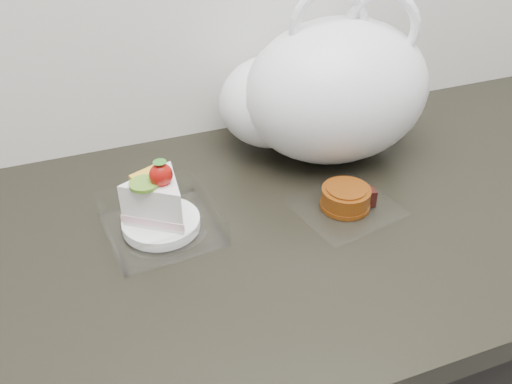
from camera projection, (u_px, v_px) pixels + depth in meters
The scene contains 3 objects.
cake_tray at pixel (160, 212), 0.84m from camera, with size 0.17×0.17×0.12m.
mooncake_wrap at pixel (346, 199), 0.90m from camera, with size 0.18×0.17×0.04m.
plastic_bag at pixel (324, 92), 0.98m from camera, with size 0.41×0.34×0.30m.
Camera 1 is at (-0.25, 1.05, 1.44)m, focal length 40.00 mm.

